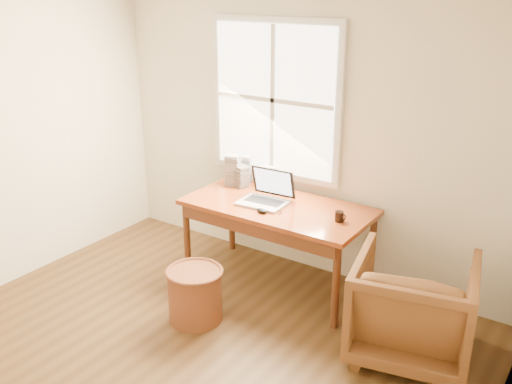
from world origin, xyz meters
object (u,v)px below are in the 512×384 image
Objects in this scene: desk at (278,207)px; cd_stack_a at (246,168)px; wicker_stool at (195,295)px; armchair at (413,308)px; laptop at (262,189)px; coffee_mug at (339,216)px.

desk is 6.46× the size of cd_stack_a.
wicker_stool is at bearing -104.86° from desk.
armchair is at bearing 18.09° from wicker_stool.
laptop reaches higher than wicker_stool.
desk is at bearing 75.14° from wicker_stool.
cd_stack_a is (-0.35, 1.21, 0.66)m from wicker_stool.
laptop is 0.63m from cd_stack_a.
wicker_stool is 1.05m from laptop.
laptop reaches higher than cd_stack_a.
coffee_mug is (-0.75, 0.32, 0.41)m from armchair.
laptop is (-1.45, 0.28, 0.51)m from armchair.
laptop is at bearing -42.30° from cd_stack_a.
coffee_mug is 0.32× the size of cd_stack_a.
coffee_mug is at bearing -18.12° from cd_stack_a.
desk is 1.91× the size of armchair.
wicker_stool is 1.72× the size of cd_stack_a.
laptop is (0.11, 0.79, 0.68)m from wicker_stool.
cd_stack_a is at bearing 134.40° from laptop.
laptop is at bearing -22.95° from armchair.
armchair is 1.66m from wicker_stool.
laptop is 0.71m from coffee_mug.
coffee_mug is 1.23m from cd_stack_a.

